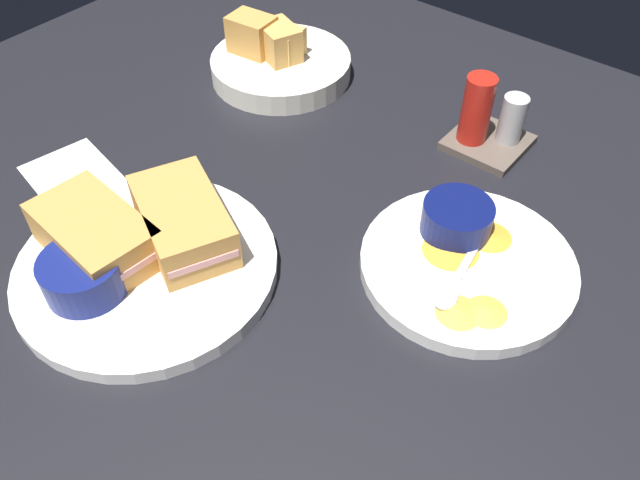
# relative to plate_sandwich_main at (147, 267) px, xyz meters

# --- Properties ---
(ground_plane) EXTENTS (1.10, 1.10, 0.03)m
(ground_plane) POSITION_rel_plate_sandwich_main_xyz_m (0.01, 0.13, -0.02)
(ground_plane) COLOR black
(plate_sandwich_main) EXTENTS (0.26, 0.26, 0.02)m
(plate_sandwich_main) POSITION_rel_plate_sandwich_main_xyz_m (0.00, 0.00, 0.00)
(plate_sandwich_main) COLOR white
(plate_sandwich_main) RESTS_ON ground_plane
(sandwich_half_near) EXTENTS (0.15, 0.12, 0.05)m
(sandwich_half_near) POSITION_rel_plate_sandwich_main_xyz_m (0.01, 0.05, 0.03)
(sandwich_half_near) COLOR #C68C42
(sandwich_half_near) RESTS_ON plate_sandwich_main
(sandwich_half_far) EXTENTS (0.14, 0.09, 0.05)m
(sandwich_half_far) POSITION_rel_plate_sandwich_main_xyz_m (-0.05, -0.02, 0.03)
(sandwich_half_far) COLOR #C68C42
(sandwich_half_far) RESTS_ON plate_sandwich_main
(ramekin_dark_sauce) EXTENTS (0.08, 0.08, 0.04)m
(ramekin_dark_sauce) POSITION_rel_plate_sandwich_main_xyz_m (-0.02, -0.06, 0.03)
(ramekin_dark_sauce) COLOR navy
(ramekin_dark_sauce) RESTS_ON plate_sandwich_main
(spoon_by_dark_ramekin) EXTENTS (0.02, 0.10, 0.01)m
(spoon_by_dark_ramekin) POSITION_rel_plate_sandwich_main_xyz_m (-0.02, 0.00, 0.01)
(spoon_by_dark_ramekin) COLOR silver
(spoon_by_dark_ramekin) RESTS_ON plate_sandwich_main
(plate_chips_companion) EXTENTS (0.22, 0.22, 0.02)m
(plate_chips_companion) POSITION_rel_plate_sandwich_main_xyz_m (0.25, 0.21, 0.00)
(plate_chips_companion) COLOR white
(plate_chips_companion) RESTS_ON ground_plane
(ramekin_light_gravy) EXTENTS (0.07, 0.07, 0.03)m
(ramekin_light_gravy) POSITION_rel_plate_sandwich_main_xyz_m (0.22, 0.23, 0.03)
(ramekin_light_gravy) COLOR #0C144C
(ramekin_light_gravy) RESTS_ON plate_chips_companion
(spoon_by_gravy_ramekin) EXTENTS (0.03, 0.10, 0.01)m
(spoon_by_gravy_ramekin) POSITION_rel_plate_sandwich_main_xyz_m (0.26, 0.16, 0.01)
(spoon_by_gravy_ramekin) COLOR silver
(spoon_by_gravy_ramekin) RESTS_ON plate_chips_companion
(plantain_chip_scatter) EXTENTS (0.14, 0.17, 0.01)m
(plantain_chip_scatter) POSITION_rel_plate_sandwich_main_xyz_m (0.26, 0.19, 0.01)
(plantain_chip_scatter) COLOR gold
(plantain_chip_scatter) RESTS_ON plate_chips_companion
(bread_basket_rear) EXTENTS (0.19, 0.19, 0.08)m
(bread_basket_rear) POSITION_rel_plate_sandwich_main_xyz_m (-0.14, 0.36, 0.02)
(bread_basket_rear) COLOR silver
(bread_basket_rear) RESTS_ON ground_plane
(condiment_caddy) EXTENTS (0.09, 0.09, 0.10)m
(condiment_caddy) POSITION_rel_plate_sandwich_main_xyz_m (0.16, 0.40, 0.03)
(condiment_caddy) COLOR brown
(condiment_caddy) RESTS_ON ground_plane
(paper_napkin_folded) EXTENTS (0.13, 0.11, 0.00)m
(paper_napkin_folded) POSITION_rel_plate_sandwich_main_xyz_m (-0.19, 0.04, -0.01)
(paper_napkin_folded) COLOR white
(paper_napkin_folded) RESTS_ON ground_plane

